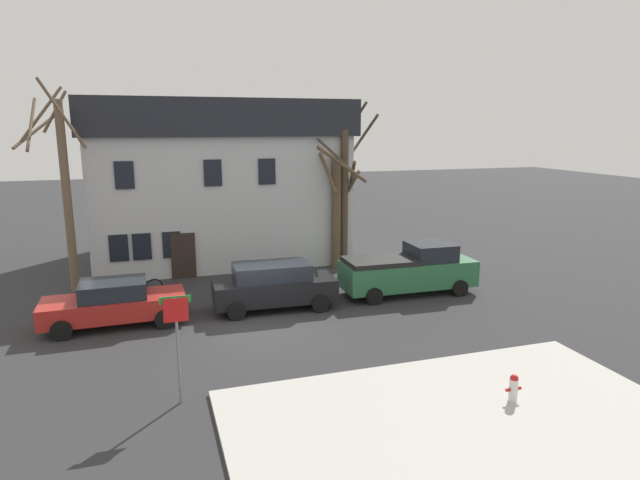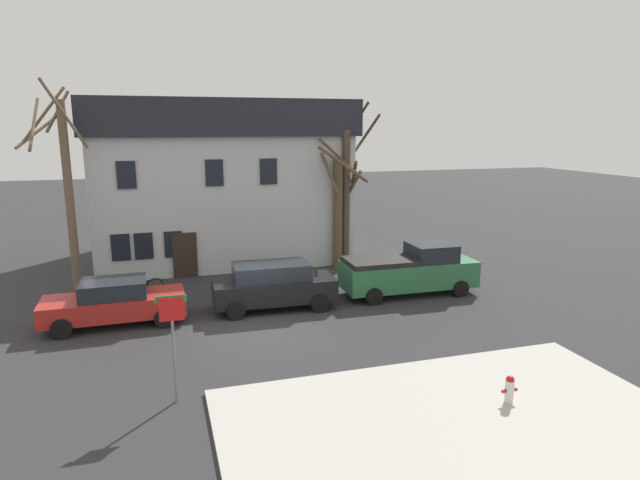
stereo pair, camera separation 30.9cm
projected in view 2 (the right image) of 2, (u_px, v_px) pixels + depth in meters
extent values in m
plane|color=#2D2D30|center=(259.00, 327.00, 18.83)|extent=(120.00, 120.00, 0.00)
cube|color=#B7B5AD|center=(465.00, 433.00, 12.25)|extent=(10.98, 7.32, 0.12)
cube|color=silver|center=(221.00, 197.00, 28.75)|extent=(12.28, 7.84, 6.40)
cube|color=#23262D|center=(218.00, 118.00, 27.91)|extent=(12.78, 8.34, 1.73)
cube|color=#2D231E|center=(185.00, 255.00, 24.85)|extent=(1.10, 0.12, 2.10)
cube|color=black|center=(121.00, 247.00, 23.97)|extent=(0.80, 0.08, 1.20)
cube|color=black|center=(144.00, 246.00, 24.25)|extent=(0.80, 0.08, 1.20)
cube|color=black|center=(173.00, 244.00, 24.61)|extent=(0.80, 0.08, 1.20)
cube|color=black|center=(126.00, 175.00, 23.44)|extent=(0.80, 0.08, 1.20)
cube|color=black|center=(214.00, 173.00, 24.51)|extent=(0.80, 0.08, 1.20)
cube|color=black|center=(268.00, 171.00, 25.22)|extent=(0.80, 0.08, 1.20)
cylinder|color=brown|center=(69.00, 198.00, 22.37)|extent=(0.35, 0.35, 7.92)
cylinder|color=brown|center=(64.00, 114.00, 21.04)|extent=(1.59, 0.55, 2.72)
cylinder|color=brown|center=(44.00, 114.00, 22.14)|extent=(1.63, 1.68, 2.34)
cylinder|color=brown|center=(38.00, 131.00, 22.14)|extent=(1.49, 2.18, 1.43)
cylinder|color=brown|center=(57.00, 112.00, 22.00)|extent=(1.04, 0.56, 1.71)
cylinder|color=brown|center=(34.00, 124.00, 21.50)|extent=(0.23, 2.19, 2.13)
cylinder|color=brown|center=(338.00, 213.00, 26.38)|extent=(0.45, 0.45, 5.40)
cylinder|color=brown|center=(352.00, 188.00, 26.51)|extent=(0.53, 1.67, 1.86)
cylinder|color=brown|center=(354.00, 175.00, 26.03)|extent=(0.56, 1.64, 1.46)
cylinder|color=brown|center=(329.00, 183.00, 27.05)|extent=(2.24, 0.44, 1.57)
cylinder|color=brown|center=(329.00, 173.00, 25.60)|extent=(0.66, 1.22, 1.88)
cylinder|color=brown|center=(343.00, 164.00, 24.75)|extent=(2.42, 0.45, 1.75)
cylinder|color=#4C3D2D|center=(346.00, 199.00, 26.47)|extent=(0.38, 0.38, 6.71)
cylinder|color=#4C3D2D|center=(351.00, 129.00, 26.57)|extent=(1.57, 1.16, 2.68)
cylinder|color=#4C3D2D|center=(338.00, 156.00, 25.18)|extent=(1.55, 1.49, 1.65)
cylinder|color=#4C3D2D|center=(365.00, 136.00, 26.41)|extent=(0.72, 2.27, 2.11)
cube|color=#AD231E|center=(115.00, 306.00, 19.03)|extent=(4.83, 1.93, 0.71)
cube|color=#1E232B|center=(113.00, 288.00, 18.90)|extent=(2.24, 1.66, 0.58)
cylinder|color=black|center=(162.00, 302.00, 20.45)|extent=(0.68, 0.23, 0.68)
cylinder|color=black|center=(164.00, 318.00, 18.74)|extent=(0.68, 0.23, 0.68)
cylinder|color=black|center=(68.00, 311.00, 19.46)|extent=(0.68, 0.23, 0.68)
cylinder|color=black|center=(61.00, 329.00, 17.76)|extent=(0.68, 0.23, 0.68)
cube|color=black|center=(274.00, 290.00, 20.68)|extent=(4.68, 1.94, 0.84)
cube|color=#1E232B|center=(271.00, 271.00, 20.50)|extent=(2.92, 1.67, 0.62)
cylinder|color=black|center=(309.00, 290.00, 22.00)|extent=(0.69, 0.24, 0.68)
cylinder|color=black|center=(320.00, 303.00, 20.31)|extent=(0.69, 0.24, 0.68)
cylinder|color=black|center=(231.00, 296.00, 21.21)|extent=(0.69, 0.24, 0.68)
cylinder|color=black|center=(236.00, 311.00, 19.52)|extent=(0.69, 0.24, 0.68)
cube|color=#2D6B42|center=(408.00, 274.00, 22.47)|extent=(5.62, 2.05, 1.06)
cube|color=#1E232B|center=(431.00, 252.00, 22.56)|extent=(1.82, 1.74, 0.70)
cube|color=black|center=(381.00, 261.00, 22.02)|extent=(2.94, 1.92, 0.20)
cylinder|color=black|center=(438.00, 276.00, 23.99)|extent=(0.68, 0.23, 0.68)
cylinder|color=black|center=(461.00, 289.00, 22.17)|extent=(0.68, 0.23, 0.68)
cylinder|color=black|center=(357.00, 283.00, 22.99)|extent=(0.68, 0.23, 0.68)
cylinder|color=black|center=(374.00, 296.00, 21.16)|extent=(0.68, 0.23, 0.68)
cylinder|color=silver|center=(509.00, 391.00, 13.43)|extent=(0.22, 0.22, 0.58)
sphere|color=red|center=(510.00, 380.00, 13.37)|extent=(0.21, 0.21, 0.21)
cylinder|color=red|center=(504.00, 391.00, 13.38)|extent=(0.10, 0.09, 0.09)
cylinder|color=red|center=(515.00, 389.00, 13.47)|extent=(0.10, 0.09, 0.09)
cylinder|color=slate|center=(174.00, 351.00, 13.48)|extent=(0.07, 0.07, 2.78)
cube|color=red|center=(171.00, 309.00, 13.23)|extent=(0.60, 0.03, 0.60)
cube|color=#1E8C38|center=(171.00, 299.00, 13.22)|extent=(0.76, 0.02, 0.18)
torus|color=black|center=(155.00, 286.00, 22.44)|extent=(0.71, 0.14, 0.71)
torus|color=black|center=(129.00, 289.00, 22.03)|extent=(0.71, 0.14, 0.71)
cylinder|color=black|center=(142.00, 283.00, 22.19)|extent=(0.99, 0.17, 0.19)
cylinder|color=black|center=(136.00, 278.00, 22.06)|extent=(0.09, 0.05, 0.45)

